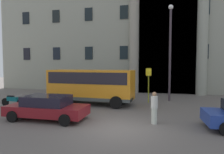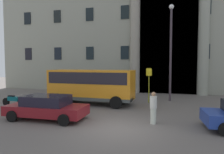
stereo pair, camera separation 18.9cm
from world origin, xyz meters
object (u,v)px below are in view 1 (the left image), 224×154
(hedge_planter_entrance_right, at_px, (59,87))
(hedge_planter_west, at_px, (105,88))
(orange_minibus, at_px, (91,84))
(pedestrian_woman_dark_dress, at_px, (154,108))
(motorcycle_near_kerb, at_px, (53,103))
(lamppost_plaza_centre, at_px, (170,46))
(scooter_by_planter, at_px, (12,101))
(bus_stop_sign, at_px, (149,82))
(parked_compact_extra, at_px, (47,107))

(hedge_planter_entrance_right, xyz_separation_m, hedge_planter_west, (5.38, -0.32, 0.06))
(orange_minibus, xyz_separation_m, pedestrian_woman_dark_dress, (5.01, -4.25, -0.76))
(orange_minibus, distance_m, motorcycle_near_kerb, 3.29)
(lamppost_plaza_centre, bearing_deg, motorcycle_near_kerb, -146.69)
(orange_minibus, distance_m, scooter_by_planter, 5.99)
(scooter_by_planter, distance_m, lamppost_plaza_centre, 13.30)
(motorcycle_near_kerb, distance_m, lamppost_plaza_centre, 10.54)
(motorcycle_near_kerb, height_order, pedestrian_woman_dark_dress, pedestrian_woman_dark_dress)
(hedge_planter_entrance_right, height_order, pedestrian_woman_dark_dress, pedestrian_woman_dark_dress)
(motorcycle_near_kerb, relative_size, pedestrian_woman_dark_dress, 1.14)
(hedge_planter_entrance_right, xyz_separation_m, pedestrian_woman_dark_dress, (10.66, -9.48, 0.24))
(bus_stop_sign, distance_m, pedestrian_woman_dark_dress, 6.06)
(lamppost_plaza_centre, bearing_deg, bus_stop_sign, -143.39)
(parked_compact_extra, xyz_separation_m, motorcycle_near_kerb, (-1.06, 2.51, -0.25))
(orange_minibus, bearing_deg, parked_compact_extra, -98.93)
(bus_stop_sign, relative_size, lamppost_plaza_centre, 0.35)
(scooter_by_planter, bearing_deg, lamppost_plaza_centre, 30.81)
(bus_stop_sign, bearing_deg, pedestrian_woman_dark_dress, -83.58)
(hedge_planter_entrance_right, xyz_separation_m, scooter_by_planter, (0.24, -7.54, -0.16))
(parked_compact_extra, distance_m, motorcycle_near_kerb, 2.74)
(parked_compact_extra, height_order, motorcycle_near_kerb, parked_compact_extra)
(hedge_planter_entrance_right, relative_size, pedestrian_woman_dark_dress, 1.19)
(parked_compact_extra, relative_size, lamppost_plaza_centre, 0.56)
(orange_minibus, relative_size, scooter_by_planter, 3.27)
(scooter_by_planter, bearing_deg, hedge_planter_entrance_right, 97.90)
(motorcycle_near_kerb, bearing_deg, scooter_by_planter, 169.17)
(orange_minibus, distance_m, hedge_planter_west, 5.02)
(bus_stop_sign, distance_m, lamppost_plaza_centre, 3.65)
(bus_stop_sign, distance_m, parked_compact_extra, 8.49)
(orange_minibus, relative_size, parked_compact_extra, 1.47)
(pedestrian_woman_dark_dress, height_order, lamppost_plaza_centre, lamppost_plaza_centre)
(hedge_planter_entrance_right, distance_m, hedge_planter_west, 5.39)
(hedge_planter_west, distance_m, parked_compact_extra, 9.78)
(orange_minibus, distance_m, pedestrian_woman_dark_dress, 6.61)
(hedge_planter_entrance_right, distance_m, parked_compact_extra, 11.11)
(bus_stop_sign, xyz_separation_m, hedge_planter_entrance_right, (-9.99, 3.53, -1.12))
(orange_minibus, xyz_separation_m, parked_compact_extra, (-0.96, -4.84, -0.91))
(parked_compact_extra, bearing_deg, lamppost_plaza_centre, 47.76)
(orange_minibus, bearing_deg, lamppost_plaza_centre, 28.47)
(orange_minibus, height_order, lamppost_plaza_centre, lamppost_plaza_centre)
(parked_compact_extra, bearing_deg, orange_minibus, 78.43)
(parked_compact_extra, bearing_deg, hedge_planter_west, 85.55)
(orange_minibus, bearing_deg, bus_stop_sign, 23.76)
(motorcycle_near_kerb, bearing_deg, parked_compact_extra, -77.53)
(scooter_by_planter, bearing_deg, hedge_planter_west, 60.63)
(hedge_planter_entrance_right, xyz_separation_m, lamppost_plaza_centre, (11.69, -2.26, 4.09))
(hedge_planter_west, distance_m, scooter_by_planter, 8.87)
(hedge_planter_entrance_right, xyz_separation_m, parked_compact_extra, (4.69, -10.07, 0.09))
(motorcycle_near_kerb, bearing_deg, pedestrian_woman_dark_dress, -25.76)
(bus_stop_sign, bearing_deg, lamppost_plaza_centre, 36.61)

